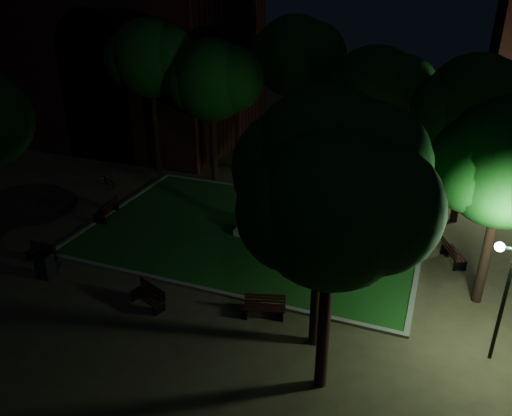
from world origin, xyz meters
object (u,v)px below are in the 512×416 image
at_px(bench_west_near, 41,253).
at_px(bench_far_side, 334,184).
at_px(bench_right_side, 452,254).
at_px(bench_near_right, 265,307).
at_px(bench_left_side, 107,210).
at_px(trash_bin, 45,265).
at_px(bench_near_left, 149,296).
at_px(monument, 253,216).
at_px(bicycle, 108,180).

height_order(bench_west_near, bench_far_side, bench_far_side).
xyz_separation_m(bench_right_side, bench_far_side, (-6.47, 5.84, 0.02)).
distance_m(bench_near_right, bench_left_side, 11.17).
distance_m(bench_right_side, trash_bin, 16.91).
relative_size(bench_near_left, bench_near_right, 1.02).
bearing_deg(bench_far_side, bench_west_near, 38.95).
relative_size(bench_west_near, trash_bin, 1.28).
relative_size(bench_near_left, bench_far_side, 0.92).
height_order(bench_far_side, trash_bin, trash_bin).
distance_m(monument, bench_right_side, 8.92).
relative_size(bench_left_side, trash_bin, 1.77).
bearing_deg(bench_near_left, trash_bin, -160.59).
distance_m(bench_west_near, trash_bin, 1.50).
bearing_deg(bicycle, trash_bin, -131.60).
bearing_deg(monument, bench_left_side, -171.70).
height_order(bench_left_side, trash_bin, trash_bin).
bearing_deg(bench_near_right, bicycle, 131.00).
distance_m(bench_west_near, bench_right_side, 17.56).
height_order(bench_left_side, bench_far_side, bench_left_side).
distance_m(monument, bench_near_right, 6.38).
height_order(trash_bin, bicycle, trash_bin).
relative_size(bench_near_left, bench_right_side, 0.96).
distance_m(monument, bench_left_side, 7.52).
distance_m(bench_near_left, trash_bin, 4.97).
bearing_deg(monument, trash_bin, -134.73).
bearing_deg(bench_near_left, bicycle, 154.42).
bearing_deg(bench_right_side, bench_far_side, 24.05).
distance_m(bench_left_side, trash_bin, 5.51).
xyz_separation_m(bench_west_near, bench_right_side, (16.44, 6.17, 0.06)).
bearing_deg(bench_near_left, bench_left_side, 158.14).
height_order(bench_near_right, bicycle, bench_near_right).
xyz_separation_m(trash_bin, bicycle, (-3.57, 8.97, -0.15)).
bearing_deg(bench_near_right, bench_far_side, 75.29).
height_order(monument, bench_near_right, monument).
bearing_deg(bench_far_side, bench_right_side, 126.61).
xyz_separation_m(bench_near_right, bench_right_side, (6.15, 6.39, 0.03)).
bearing_deg(bench_left_side, bicycle, -156.57).
xyz_separation_m(monument, bicycle, (-10.01, 2.47, -0.56)).
height_order(bench_near_left, bicycle, bench_near_left).
bearing_deg(bench_west_near, bench_far_side, 49.61).
height_order(bench_near_right, bench_right_side, bench_right_side).
distance_m(bench_west_near, bicycle, 8.36).
distance_m(monument, bicycle, 10.33).
xyz_separation_m(bench_left_side, bench_far_side, (9.83, 7.57, -0.04)).
distance_m(bench_near_left, bench_far_side, 13.73).
relative_size(bench_near_right, bench_right_side, 0.94).
bearing_deg(monument, bicycle, 166.17).
bearing_deg(bicycle, monument, -77.12).
xyz_separation_m(bench_near_right, bench_far_side, (-0.32, 12.23, 0.05)).
bearing_deg(bench_right_side, bench_left_side, 72.17).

